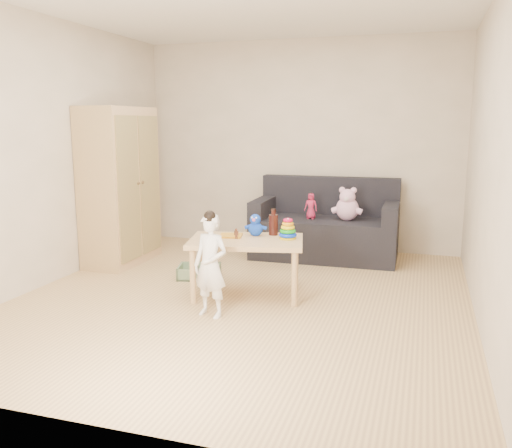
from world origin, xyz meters
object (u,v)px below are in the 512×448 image
(wardrobe, at_px, (120,186))
(toddler, at_px, (211,267))
(sofa, at_px, (325,238))
(play_table, at_px, (246,268))

(wardrobe, height_order, toddler, wardrobe)
(toddler, bearing_deg, sofa, 90.67)
(sofa, bearing_deg, wardrobe, -158.34)
(sofa, xyz_separation_m, toddler, (-0.54, -2.26, 0.18))
(sofa, height_order, play_table, play_table)
(wardrobe, xyz_separation_m, play_table, (1.76, -0.77, -0.61))
(sofa, height_order, toddler, toddler)
(wardrobe, height_order, sofa, wardrobe)
(wardrobe, height_order, play_table, wardrobe)
(sofa, xyz_separation_m, play_table, (-0.43, -1.67, 0.03))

